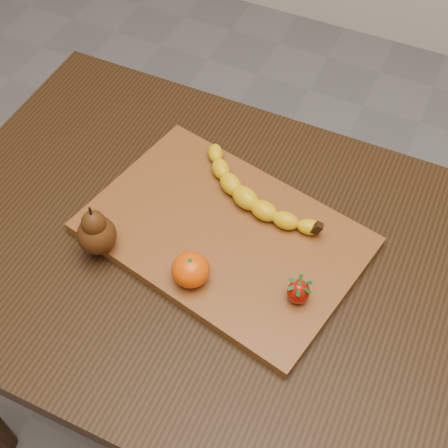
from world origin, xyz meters
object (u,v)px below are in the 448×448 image
at_px(pear, 95,228).
at_px(table, 212,279).
at_px(cutting_board, 224,235).
at_px(mandarin, 191,270).

bearing_deg(pear, table, 28.01).
xyz_separation_m(cutting_board, mandarin, (-0.01, -0.11, 0.04)).
relative_size(table, mandarin, 16.46).
xyz_separation_m(cutting_board, pear, (-0.17, -0.11, 0.06)).
bearing_deg(cutting_board, table, -100.16).
height_order(table, pear, pear).
height_order(pear, mandarin, pear).
bearing_deg(cutting_board, mandarin, -82.15).
bearing_deg(cutting_board, pear, -134.60).
xyz_separation_m(table, pear, (-0.16, -0.09, 0.17)).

